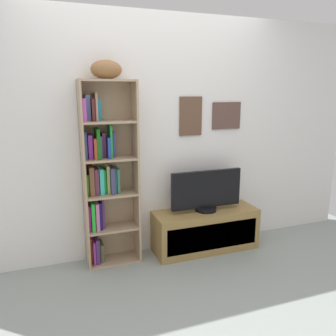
{
  "coord_description": "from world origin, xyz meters",
  "views": [
    {
      "loc": [
        -0.96,
        -2.1,
        1.66
      ],
      "look_at": [
        0.09,
        0.85,
        0.94
      ],
      "focal_mm": 36.08,
      "sensor_mm": 36.0,
      "label": 1
    }
  ],
  "objects_px": {
    "bookshelf": "(104,176)",
    "tv_stand": "(205,230)",
    "television": "(206,191)",
    "football": "(106,70)"
  },
  "relations": [
    {
      "from": "bookshelf",
      "to": "tv_stand",
      "type": "relative_size",
      "value": 1.59
    },
    {
      "from": "bookshelf",
      "to": "television",
      "type": "bearing_deg",
      "value": -5.28
    },
    {
      "from": "football",
      "to": "tv_stand",
      "type": "relative_size",
      "value": 0.26
    },
    {
      "from": "bookshelf",
      "to": "tv_stand",
      "type": "xyz_separation_m",
      "value": [
        1.02,
        -0.1,
        -0.65
      ]
    },
    {
      "from": "television",
      "to": "football",
      "type": "bearing_deg",
      "value": 176.08
    },
    {
      "from": "football",
      "to": "tv_stand",
      "type": "distance_m",
      "value": 1.89
    },
    {
      "from": "football",
      "to": "television",
      "type": "distance_m",
      "value": 1.54
    },
    {
      "from": "football",
      "to": "bookshelf",
      "type": "bearing_deg",
      "value": 152.38
    },
    {
      "from": "football",
      "to": "tv_stand",
      "type": "xyz_separation_m",
      "value": [
        0.97,
        -0.07,
        -1.62
      ]
    },
    {
      "from": "bookshelf",
      "to": "football",
      "type": "bearing_deg",
      "value": -27.62
    }
  ]
}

